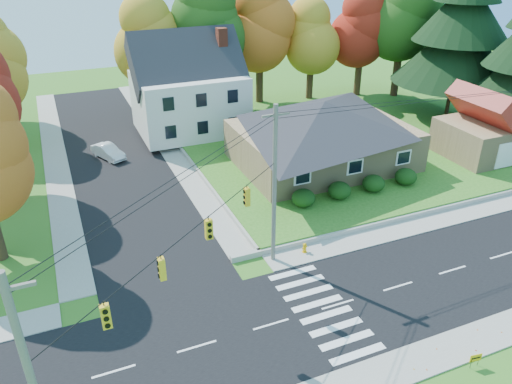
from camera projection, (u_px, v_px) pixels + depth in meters
ground at (338, 305)px, 27.21m from camera, size 120.00×120.00×0.00m
road_main at (338, 305)px, 27.20m from camera, size 90.00×8.00×0.02m
road_cross at (114, 154)px, 45.65m from camera, size 8.00×44.00×0.02m
sidewalk_north at (296, 256)px, 31.27m from camera, size 90.00×2.00×0.08m
sidewalk_south at (394, 370)px, 23.11m from camera, size 90.00×2.00×0.08m
lawn at (340, 137)px, 48.72m from camera, size 30.00×30.00×0.50m
ranch_house at (323, 132)px, 41.52m from camera, size 14.60×10.60×5.40m
colonial_house at (189, 90)px, 47.95m from camera, size 10.40×8.40×9.60m
garage at (486, 129)px, 43.28m from camera, size 7.30×6.30×4.60m
hedge_row at (357, 187)px, 37.27m from camera, size 10.70×1.70×1.27m
traffic_infrastructure at (329, 212)px, 25.88m from camera, size 38.10×10.66×10.00m
tree_lot_0 at (151, 40)px, 50.41m from camera, size 6.72×6.72×12.51m
tree_lot_1 at (210, 25)px, 51.07m from camera, size 7.84×7.84×14.60m
tree_lot_2 at (260, 26)px, 54.26m from camera, size 7.28×7.28×13.56m
tree_lot_3 at (312, 36)px, 56.12m from camera, size 6.16×6.16×11.47m
tree_lot_4 at (363, 28)px, 57.08m from camera, size 6.72×6.72×12.51m
tree_lot_5 at (405, 10)px, 55.93m from camera, size 8.40×8.40×15.64m
conifer_east_a at (462, 29)px, 50.15m from camera, size 12.80×12.80×16.96m
white_car at (108, 152)px, 44.51m from camera, size 2.77×3.98×1.24m
fire_hydrant at (305, 248)px, 31.44m from camera, size 0.41×0.32×0.73m
yard_sign at (476, 358)px, 23.08m from camera, size 0.61×0.12×0.77m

